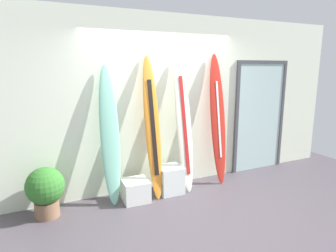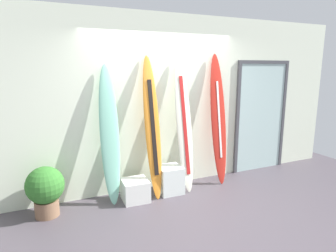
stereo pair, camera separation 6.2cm
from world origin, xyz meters
name	(u,v)px [view 1 (the left image)]	position (x,y,z in m)	size (l,w,h in m)	color
ground	(199,219)	(0.00, 0.00, -0.02)	(8.00, 8.00, 0.04)	#4C454D
wall_back	(159,103)	(0.00, 1.30, 1.40)	(7.20, 0.20, 2.80)	silver
surfboard_seafoam	(110,135)	(-0.92, 0.97, 1.01)	(0.29, 0.41, 2.02)	#83CDB2
surfboard_sunset	(153,128)	(-0.28, 0.93, 1.06)	(0.25, 0.52, 2.16)	orange
surfboard_ivory	(184,125)	(0.27, 0.94, 1.06)	(0.28, 0.47, 2.13)	silver
surfboard_crimson	(218,120)	(0.94, 0.97, 1.08)	(0.30, 0.40, 2.20)	red
display_block_left	(170,179)	(-0.01, 0.88, 0.21)	(0.38, 0.38, 0.43)	white
display_block_center	(136,190)	(-0.60, 0.84, 0.16)	(0.40, 0.40, 0.32)	white
glass_door	(260,114)	(2.05, 1.18, 1.08)	(1.17, 0.06, 2.09)	silver
potted_plant	(45,189)	(-1.83, 0.88, 0.39)	(0.50, 0.50, 0.69)	#825F45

